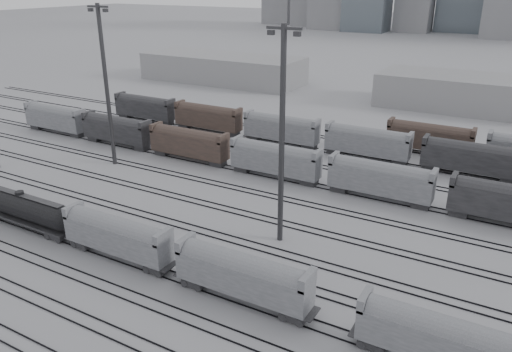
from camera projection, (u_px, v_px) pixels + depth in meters
The scene contains 12 objects.
ground at pixel (209, 296), 50.50m from camera, with size 900.00×900.00×0.00m, color #B5B6BA.
tracks at pixel (285, 225), 64.63m from camera, with size 220.00×71.50×0.16m.
tank_car_b at pixel (22, 207), 63.76m from camera, with size 18.76×3.13×4.63m.
hopper_car_a at pixel (117, 234), 56.09m from camera, with size 14.11×2.80×5.05m.
hopper_car_b at pixel (243, 274), 48.54m from camera, with size 14.33×2.85×5.13m.
hopper_car_c at pixel (442, 338), 40.06m from camera, with size 13.69×2.72×4.89m.
light_mast_b at pixel (106, 83), 81.12m from camera, with size 4.22×0.67×26.36m.
light_mast_c at pixel (282, 134), 56.32m from camera, with size 4.09×0.65×25.57m.
bg_string_near at pixel (380, 181), 71.69m from camera, with size 151.00×3.00×5.60m.
bg_string_mid at pixel (470, 159), 80.07m from camera, with size 151.00×3.00×5.60m.
warehouse_left at pixel (222, 68), 153.26m from camera, with size 50.00×18.00×8.00m, color gray.
warehouse_mid at pixel (464, 92), 121.29m from camera, with size 40.00×18.00×8.00m, color gray.
Camera 1 is at (25.05, -34.57, 29.98)m, focal length 35.00 mm.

